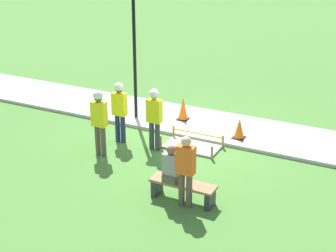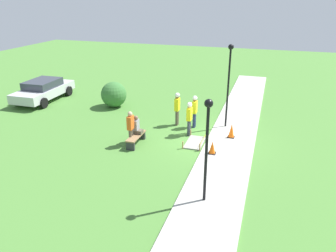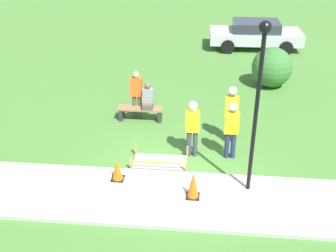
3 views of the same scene
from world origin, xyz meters
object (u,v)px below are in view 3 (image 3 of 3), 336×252
traffic_cone_near_patch (117,170)px  parked_car_silver (255,34)px  worker_supervisor (193,124)px  traffic_cone_far_patch (193,185)px  worker_trainee (232,126)px  bystander_in_orange_shirt (137,92)px  park_bench (141,111)px  worker_assistant (231,109)px  person_seated_on_bench (148,98)px  lamppost_near (259,88)px

traffic_cone_near_patch → parked_car_silver: 13.14m
worker_supervisor → traffic_cone_far_patch: bearing=-86.6°
worker_trainee → traffic_cone_far_patch: bearing=-114.8°
traffic_cone_far_patch → bystander_in_orange_shirt: size_ratio=0.42×
traffic_cone_near_patch → bystander_in_orange_shirt: bystander_in_orange_shirt is taller
worker_trainee → park_bench: bearing=144.1°
traffic_cone_far_patch → worker_assistant: worker_assistant is taller
traffic_cone_far_patch → park_bench: 4.69m
worker_trainee → bystander_in_orange_shirt: worker_trainee is taller
worker_assistant → parked_car_silver: size_ratio=0.40×
traffic_cone_far_patch → worker_trainee: 2.40m
worker_supervisor → worker_assistant: (1.12, 0.96, 0.06)m
person_seated_on_bench → bystander_in_orange_shirt: bearing=161.1°
lamppost_near → parked_car_silver: bearing=84.6°
park_bench → worker_trainee: (2.96, -2.14, 0.73)m
worker_supervisor → worker_assistant: bearing=40.6°
traffic_cone_near_patch → park_bench: (0.05, 3.68, -0.07)m
park_bench → lamppost_near: bearing=-48.1°
worker_trainee → traffic_cone_near_patch: bearing=-152.8°
park_bench → worker_supervisor: worker_supervisor is taller
bystander_in_orange_shirt → park_bench: bearing=-52.4°
worker_trainee → lamppost_near: bearing=-75.4°
park_bench → person_seated_on_bench: size_ratio=1.71×
traffic_cone_near_patch → traffic_cone_far_patch: traffic_cone_far_patch is taller
person_seated_on_bench → parked_car_silver: 9.59m
parked_car_silver → worker_assistant: bearing=-100.4°
traffic_cone_near_patch → worker_trainee: size_ratio=0.33×
parked_car_silver → worker_supervisor: bearing=-105.3°
traffic_cone_near_patch → parked_car_silver: bearing=69.5°
traffic_cone_far_patch → traffic_cone_near_patch: bearing=164.3°
parked_car_silver → lamppost_near: bearing=-96.6°
traffic_cone_far_patch → bystander_in_orange_shirt: 4.95m
worker_supervisor → worker_trainee: 1.10m
traffic_cone_far_patch → worker_supervisor: worker_supervisor is taller
person_seated_on_bench → bystander_in_orange_shirt: bystander_in_orange_shirt is taller
bystander_in_orange_shirt → parked_car_silver: bystander_in_orange_shirt is taller
traffic_cone_near_patch → worker_trainee: worker_trainee is taller
person_seated_on_bench → lamppost_near: lamppost_near is taller
worker_assistant → bystander_in_orange_shirt: 3.41m
worker_supervisor → lamppost_near: bearing=-47.0°
worker_supervisor → worker_trainee: (1.10, -0.01, 0.01)m
traffic_cone_near_patch → park_bench: bearing=89.3°
traffic_cone_near_patch → traffic_cone_far_patch: size_ratio=0.82×
traffic_cone_far_patch → lamppost_near: lamppost_near is taller
traffic_cone_far_patch → parked_car_silver: size_ratio=0.15×
traffic_cone_far_patch → worker_trainee: bearing=65.2°
worker_trainee → lamppost_near: size_ratio=0.41×
traffic_cone_near_patch → person_seated_on_bench: (0.31, 3.73, 0.42)m
park_bench → lamppost_near: 5.68m
bystander_in_orange_shirt → lamppost_near: (3.53, -3.95, 1.94)m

